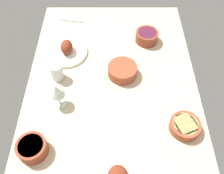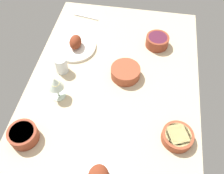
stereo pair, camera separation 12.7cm
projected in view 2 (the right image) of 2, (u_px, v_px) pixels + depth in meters
dining_table at (112, 91)px, 130.68cm from camera, size 140.00×90.00×4.00cm
plate_center_main at (75, 45)px, 145.33cm from camera, size 24.50×24.50×8.85cm
bowl_soup at (23, 135)px, 109.97cm from camera, size 13.15×13.15×6.32cm
bowl_onions at (157, 41)px, 145.83cm from camera, size 13.42×13.42×6.50cm
bowl_pasta at (177, 136)px, 110.36cm from camera, size 14.12×14.12×4.64cm
bowl_potatoes at (125, 72)px, 131.95cm from camera, size 15.74×15.74×5.91cm
wine_glass at (55, 84)px, 118.63cm from camera, size 7.60×7.60×14.00cm
water_tumbler at (61, 65)px, 132.93cm from camera, size 6.73×6.73×9.38cm
fork_loose at (86, 17)px, 164.01cm from camera, size 3.83×16.76×0.80cm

